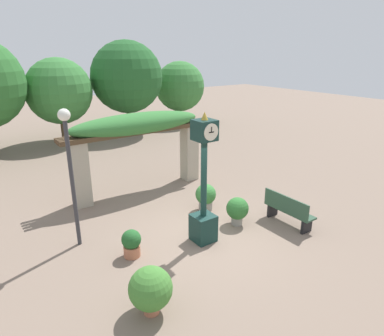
{
  "coord_description": "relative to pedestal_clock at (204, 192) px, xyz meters",
  "views": [
    {
      "loc": [
        -4.91,
        -6.38,
        4.68
      ],
      "look_at": [
        -0.2,
        0.3,
        1.83
      ],
      "focal_mm": 32.0,
      "sensor_mm": 36.0,
      "label": 1
    }
  ],
  "objects": [
    {
      "name": "ground_plane",
      "position": [
        0.2,
        0.2,
        -1.36
      ],
      "size": [
        60.0,
        60.0,
        0.0
      ],
      "primitive_type": "plane",
      "color": "#7F6B5B"
    },
    {
      "name": "pedestal_clock",
      "position": [
        0.0,
        0.0,
        0.0
      ],
      "size": [
        0.54,
        0.54,
        3.33
      ],
      "color": "#14332D",
      "rests_on": "ground"
    },
    {
      "name": "pergola",
      "position": [
        0.2,
        3.87,
        0.72
      ],
      "size": [
        5.21,
        1.1,
        2.73
      ],
      "color": "#A89E89",
      "rests_on": "ground"
    },
    {
      "name": "potted_plant_near_left",
      "position": [
        -2.34,
        -1.51,
        -0.83
      ],
      "size": [
        0.82,
        0.82,
        0.95
      ],
      "color": "#B26B4C",
      "rests_on": "ground"
    },
    {
      "name": "potted_plant_near_right",
      "position": [
        1.29,
        0.13,
        -0.9
      ],
      "size": [
        0.63,
        0.63,
        0.8
      ],
      "color": "gray",
      "rests_on": "ground"
    },
    {
      "name": "potted_plant_far_left",
      "position": [
        -1.82,
        0.4,
        -1.0
      ],
      "size": [
        0.47,
        0.47,
        0.68
      ],
      "color": "#B26B4C",
      "rests_on": "ground"
    },
    {
      "name": "potted_plant_far_right",
      "position": [
        1.11,
        1.36,
        -0.9
      ],
      "size": [
        0.63,
        0.63,
        0.84
      ],
      "color": "gray",
      "rests_on": "ground"
    },
    {
      "name": "park_bench",
      "position": [
        2.44,
        -0.68,
        -0.93
      ],
      "size": [
        0.42,
        1.51,
        0.89
      ],
      "rotation": [
        0.0,
        0.0,
        1.57
      ],
      "color": "#2D4C38",
      "rests_on": "ground"
    },
    {
      "name": "lamp_post",
      "position": [
        -2.68,
        1.66,
        0.94
      ],
      "size": [
        0.28,
        0.28,
        3.44
      ],
      "color": "#333338",
      "rests_on": "ground"
    },
    {
      "name": "tree_line",
      "position": [
        -0.01,
        12.22,
        1.57
      ],
      "size": [
        18.02,
        4.58,
        5.3
      ],
      "color": "brown",
      "rests_on": "ground"
    }
  ]
}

